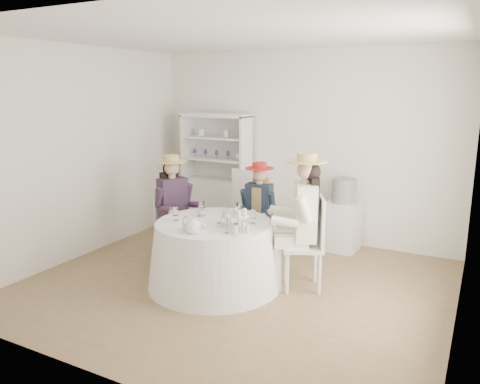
% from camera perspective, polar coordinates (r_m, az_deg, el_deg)
% --- Properties ---
extents(ground, '(4.50, 4.50, 0.00)m').
position_cam_1_polar(ground, '(5.38, -0.51, -11.19)').
color(ground, brown).
rests_on(ground, ground).
extents(ceiling, '(4.50, 4.50, 0.00)m').
position_cam_1_polar(ceiling, '(4.96, -0.57, 18.73)').
color(ceiling, white).
rests_on(ceiling, wall_back).
extents(wall_back, '(4.50, 0.00, 4.50)m').
position_cam_1_polar(wall_back, '(6.80, 7.55, 5.55)').
color(wall_back, white).
rests_on(wall_back, ground).
extents(wall_front, '(4.50, 0.00, 4.50)m').
position_cam_1_polar(wall_front, '(3.41, -16.77, -1.86)').
color(wall_front, white).
rests_on(wall_front, ground).
extents(wall_left, '(0.00, 4.50, 4.50)m').
position_cam_1_polar(wall_left, '(6.37, -18.69, 4.52)').
color(wall_left, white).
rests_on(wall_left, ground).
extents(wall_right, '(0.00, 4.50, 4.50)m').
position_cam_1_polar(wall_right, '(4.41, 26.12, 0.58)').
color(wall_right, white).
rests_on(wall_right, ground).
extents(tea_table, '(1.48, 1.48, 0.73)m').
position_cam_1_polar(tea_table, '(5.25, -3.16, -7.55)').
color(tea_table, white).
rests_on(tea_table, ground).
extents(hutch, '(1.21, 0.78, 1.80)m').
position_cam_1_polar(hutch, '(7.25, -2.75, 0.37)').
color(hutch, silver).
rests_on(hutch, ground).
extents(side_table, '(0.45, 0.45, 0.66)m').
position_cam_1_polar(side_table, '(6.53, 12.34, -4.07)').
color(side_table, silver).
rests_on(side_table, ground).
extents(hatbox, '(0.37, 0.37, 0.33)m').
position_cam_1_polar(hatbox, '(6.40, 12.55, 0.17)').
color(hatbox, black).
rests_on(hatbox, side_table).
extents(guest_left, '(0.57, 0.52, 1.36)m').
position_cam_1_polar(guest_left, '(5.94, -8.10, -1.22)').
color(guest_left, silver).
rests_on(guest_left, ground).
extents(guest_mid, '(0.46, 0.48, 1.26)m').
position_cam_1_polar(guest_mid, '(5.92, 2.27, -1.66)').
color(guest_mid, silver).
rests_on(guest_mid, ground).
extents(guest_right, '(0.64, 0.58, 1.50)m').
position_cam_1_polar(guest_right, '(5.06, 7.67, -2.66)').
color(guest_right, silver).
rests_on(guest_right, ground).
extents(spare_chair, '(0.44, 0.44, 1.06)m').
position_cam_1_polar(spare_chair, '(6.69, 1.13, -1.26)').
color(spare_chair, silver).
rests_on(spare_chair, ground).
extents(teacup_a, '(0.11, 0.11, 0.07)m').
position_cam_1_polar(teacup_a, '(5.35, -4.73, -2.61)').
color(teacup_a, white).
rests_on(teacup_a, tea_table).
extents(teacup_b, '(0.09, 0.09, 0.07)m').
position_cam_1_polar(teacup_b, '(5.37, -1.77, -2.55)').
color(teacup_b, white).
rests_on(teacup_b, tea_table).
extents(teacup_c, '(0.08, 0.08, 0.06)m').
position_cam_1_polar(teacup_c, '(5.04, -0.21, -3.59)').
color(teacup_c, white).
rests_on(teacup_c, tea_table).
extents(flower_bowl, '(0.27, 0.27, 0.05)m').
position_cam_1_polar(flower_bowl, '(5.04, -1.19, -3.64)').
color(flower_bowl, white).
rests_on(flower_bowl, tea_table).
extents(flower_arrangement, '(0.17, 0.16, 0.06)m').
position_cam_1_polar(flower_arrangement, '(4.94, -1.47, -3.34)').
color(flower_arrangement, '#CB65A0').
rests_on(flower_arrangement, tea_table).
extents(table_teapot, '(0.23, 0.16, 0.17)m').
position_cam_1_polar(table_teapot, '(4.74, -5.71, -4.20)').
color(table_teapot, white).
rests_on(table_teapot, tea_table).
extents(sandwich_plate, '(0.27, 0.27, 0.06)m').
position_cam_1_polar(sandwich_plate, '(4.86, -5.82, -4.44)').
color(sandwich_plate, white).
rests_on(sandwich_plate, tea_table).
extents(cupcake_stand, '(0.26, 0.26, 0.24)m').
position_cam_1_polar(cupcake_stand, '(4.74, -0.08, -3.91)').
color(cupcake_stand, white).
rests_on(cupcake_stand, tea_table).
extents(stemware_set, '(0.89, 0.93, 0.15)m').
position_cam_1_polar(stemware_set, '(5.11, -3.22, -2.86)').
color(stemware_set, white).
rests_on(stemware_set, tea_table).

